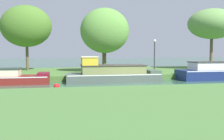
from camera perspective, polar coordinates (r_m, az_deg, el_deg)
The scene contains 12 objects.
ground_plane at distance 19.31m, azimuth 4.27°, elevation -2.88°, with size 120.00×120.00×0.00m, color #345846.
riverbank_far at distance 26.08m, azimuth 0.38°, elevation -0.53°, with size 72.00×10.00×0.40m, color #497332.
riverbank_near at distance 10.93m, azimuth 16.41°, elevation -7.66°, with size 72.00×10.00×0.40m, color #467136.
slate_barge at distance 20.14m, azimuth 0.08°, elevation -0.78°, with size 7.14×2.38×1.95m.
navy_narrowboat at distance 23.15m, azimuth 20.81°, elevation -0.37°, with size 5.37×2.30×1.48m.
willow_tree_left at distance 27.17m, azimuth -18.18°, elevation 9.04°, with size 4.90×3.53×6.38m.
willow_tree_centre at distance 24.33m, azimuth -1.57°, elevation 8.54°, with size 4.51×3.23×5.88m.
willow_tree_right at distance 29.98m, azimuth 21.04°, elevation 9.33°, with size 5.30×4.57×6.38m.
lamp_post at distance 23.27m, azimuth 9.24°, elevation 3.88°, with size 0.24×0.24×2.95m.
mooring_post_near at distance 21.94m, azimuth 3.98°, elevation -0.04°, with size 0.13×0.13×0.70m, color #483C1F.
mooring_post_far at distance 24.20m, azimuth 18.12°, elevation -0.03°, with size 0.18×0.18×0.53m, color brown.
channel_buoy at distance 16.67m, azimuth -11.99°, elevation -3.49°, with size 0.37×0.37×0.37m, color red.
Camera 1 is at (-4.86, -18.52, 2.45)m, focal length 42.02 mm.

